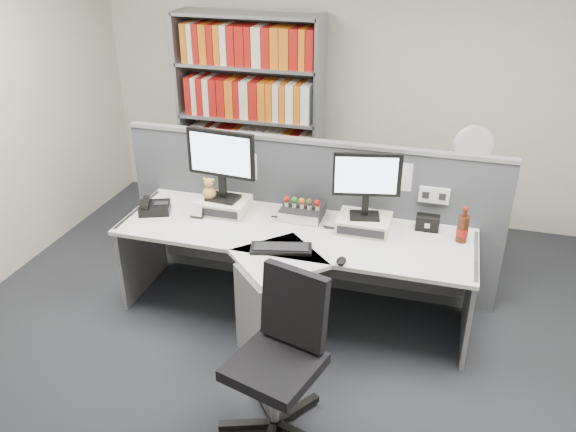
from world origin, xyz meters
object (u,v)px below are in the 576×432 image
(monitor_left, at_px, (221,159))
(filing_cabinet, at_px, (461,225))
(desk_calendar, at_px, (197,211))
(desk, at_px, (286,277))
(monitor_right, at_px, (367,180))
(desk_fan, at_px, (472,150))
(desktop_pc, at_px, (302,212))
(shelving_unit, at_px, (251,121))
(desk_phone, at_px, (154,207))
(mouse, at_px, (341,261))
(speaker, at_px, (428,223))
(office_chair, at_px, (282,352))
(keyboard, at_px, (281,248))
(cola_bottle, at_px, (463,229))

(monitor_left, height_order, filing_cabinet, monitor_left)
(desk_calendar, bearing_deg, desk, -16.60)
(monitor_right, xyz_separation_m, desk_fan, (0.72, 1.02, -0.06))
(monitor_left, xyz_separation_m, desktop_pc, (0.62, 0.07, -0.39))
(shelving_unit, xyz_separation_m, desk_fan, (2.10, -0.45, 0.07))
(monitor_left, distance_m, filing_cabinet, 2.23)
(desk_phone, bearing_deg, monitor_left, 17.80)
(mouse, height_order, desk_fan, desk_fan)
(desktop_pc, bearing_deg, speaker, 3.32)
(desk_phone, distance_m, office_chair, 1.77)
(monitor_right, xyz_separation_m, desktop_pc, (-0.48, 0.07, -0.35))
(keyboard, distance_m, desk_fan, 1.94)
(monitor_right, distance_m, cola_bottle, 0.75)
(desk, relative_size, filing_cabinet, 3.71)
(desk_phone, bearing_deg, cola_bottle, 4.34)
(desk, relative_size, desk_phone, 8.90)
(monitor_right, height_order, office_chair, monitor_right)
(desk_phone, xyz_separation_m, desk_calendar, (0.36, 0.01, 0.01))
(monitor_left, relative_size, shelving_unit, 0.28)
(monitor_left, xyz_separation_m, desk_calendar, (-0.15, -0.15, -0.38))
(monitor_right, xyz_separation_m, filing_cabinet, (0.72, 1.02, -0.76))
(cola_bottle, xyz_separation_m, shelving_unit, (-2.07, 1.45, 0.16))
(keyboard, bearing_deg, desktop_pc, 88.87)
(monitor_left, xyz_separation_m, desk_phone, (-0.51, -0.16, -0.39))
(mouse, bearing_deg, desk_phone, 167.10)
(monitor_left, height_order, desk_fan, monitor_left)
(desk_fan, bearing_deg, desktop_pc, -141.69)
(mouse, bearing_deg, desk, 162.07)
(mouse, height_order, desk_calendar, desk_calendar)
(cola_bottle, relative_size, desk_fan, 0.48)
(mouse, height_order, cola_bottle, cola_bottle)
(desk, height_order, shelving_unit, shelving_unit)
(monitor_right, relative_size, filing_cabinet, 0.70)
(speaker, bearing_deg, office_chair, -116.63)
(filing_cabinet, height_order, office_chair, office_chair)
(desktop_pc, relative_size, filing_cabinet, 0.44)
(monitor_left, height_order, speaker, monitor_left)
(cola_bottle, bearing_deg, monitor_left, -179.67)
(speaker, height_order, shelving_unit, shelving_unit)
(cola_bottle, height_order, filing_cabinet, cola_bottle)
(desk, distance_m, cola_bottle, 1.29)
(desk, distance_m, speaker, 1.11)
(monitor_right, relative_size, mouse, 4.76)
(speaker, bearing_deg, mouse, -128.43)
(desk, height_order, monitor_left, monitor_left)
(mouse, bearing_deg, shelving_unit, 123.65)
(desk_phone, relative_size, filing_cabinet, 0.42)
(monitor_left, xyz_separation_m, shelving_unit, (-0.28, 1.46, -0.17))
(monitor_left, bearing_deg, monitor_right, -0.01)
(monitor_right, distance_m, desk_calendar, 1.31)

